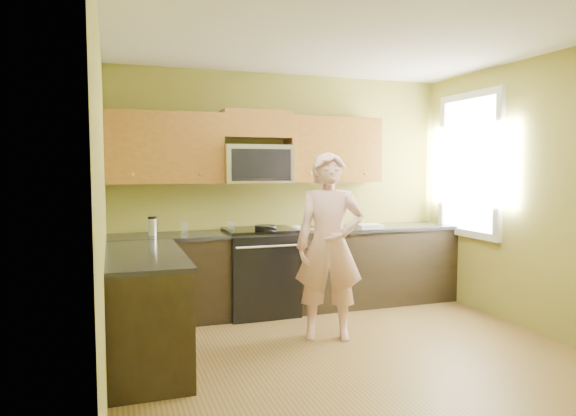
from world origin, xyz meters
name	(u,v)px	position (x,y,z in m)	size (l,w,h in m)	color
floor	(361,362)	(0.00, 0.00, 0.00)	(4.00, 4.00, 0.00)	brown
ceiling	(365,31)	(0.00, 0.00, 2.70)	(4.00, 4.00, 0.00)	white
wall_back	(285,191)	(0.00, 2.00, 1.35)	(4.00, 4.00, 0.00)	olive
wall_front	(566,228)	(0.00, -2.00, 1.35)	(4.00, 4.00, 0.00)	olive
wall_left	(102,207)	(-2.00, 0.00, 1.35)	(4.00, 4.00, 0.00)	olive
wall_right	(554,196)	(2.00, 0.00, 1.35)	(4.00, 4.00, 0.00)	olive
cabinet_back_run	(293,271)	(0.00, 1.70, 0.44)	(4.00, 0.60, 0.88)	black
cabinet_left_run	(145,310)	(-1.70, 0.60, 0.44)	(0.60, 1.60, 0.88)	black
countertop_back	(294,231)	(0.00, 1.69, 0.90)	(4.00, 0.62, 0.04)	black
countertop_left	(145,255)	(-1.69, 0.60, 0.90)	(0.62, 1.60, 0.04)	black
stove	(260,271)	(-0.40, 1.68, 0.47)	(0.76, 0.65, 0.95)	black
microwave	(257,183)	(-0.40, 1.80, 1.45)	(0.76, 0.40, 0.42)	silver
upper_cab_left	(166,184)	(-1.39, 1.83, 1.45)	(1.22, 0.33, 0.75)	brown
upper_cab_right	(333,182)	(0.54, 1.83, 1.45)	(1.12, 0.33, 0.75)	brown
upper_cab_over_mw	(255,124)	(-0.40, 1.83, 2.10)	(0.76, 0.33, 0.30)	brown
window	(470,165)	(1.98, 1.20, 1.65)	(0.06, 1.06, 1.66)	white
woman	(329,246)	(-0.01, 0.66, 0.88)	(0.64, 0.42, 1.76)	#F08578
frying_pan	(266,230)	(-0.38, 1.54, 0.95)	(0.24, 0.41, 0.05)	black
butter_tub	(335,229)	(0.46, 1.57, 0.92)	(0.13, 0.13, 0.10)	#EEFD42
toast_slice	(311,230)	(0.16, 1.56, 0.93)	(0.11, 0.11, 0.01)	#B27F47
napkin_a	(296,228)	(0.01, 1.62, 0.95)	(0.11, 0.12, 0.06)	silver
napkin_b	(326,225)	(0.41, 1.74, 0.95)	(0.12, 0.13, 0.07)	silver
dish_towel	(368,226)	(0.85, 1.53, 0.95)	(0.30, 0.24, 0.05)	white
travel_mug	(153,235)	(-1.55, 1.69, 0.92)	(0.09, 0.09, 0.20)	silver
glass_b	(184,227)	(-1.20, 1.83, 0.98)	(0.07, 0.07, 0.12)	silver
glass_c	(231,227)	(-0.72, 1.71, 0.98)	(0.07, 0.07, 0.12)	silver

